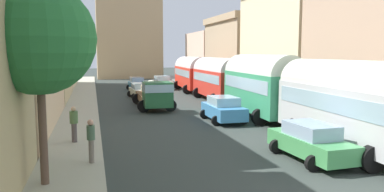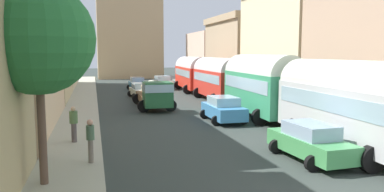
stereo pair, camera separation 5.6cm
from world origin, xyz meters
name	(u,v)px [view 1 (the left image)]	position (x,y,z in m)	size (l,w,h in m)	color
ground_plane	(163,99)	(0.00, 27.00, 0.00)	(154.00, 154.00, 0.00)	#333C38
sidewalk_left	(83,101)	(-7.25, 27.00, 0.07)	(2.50, 70.00, 0.14)	#ABAB97
sidewalk_right	(234,96)	(7.25, 27.00, 0.07)	(2.50, 70.00, 0.14)	gray
building_left_1	(11,36)	(-10.66, 15.72, 5.27)	(4.76, 14.58, 10.46)	beige
building_left_2	(42,56)	(-10.79, 29.46, 4.09)	(5.05, 11.70, 8.12)	#CEBF8B
building_left_3	(50,38)	(-11.36, 42.51, 6.17)	(6.30, 13.60, 12.28)	beige
building_right_1	(378,28)	(11.03, 12.42, 5.87)	(5.06, 9.34, 11.75)	tan
building_right_2	(292,42)	(11.21, 23.14, 5.35)	(5.96, 11.30, 10.62)	beige
building_right_3	(239,52)	(11.17, 35.40, 4.43)	(5.88, 11.61, 8.79)	tan
building_right_4	(212,57)	(11.41, 46.87, 3.72)	(5.82, 10.47, 7.44)	beige
distant_church	(129,31)	(0.00, 58.77, 8.26)	(10.99, 7.24, 23.03)	tan
parked_bus_0	(351,101)	(4.60, 6.50, 2.23)	(3.46, 9.30, 4.02)	silver
parked_bus_1	(261,83)	(4.60, 15.50, 2.33)	(3.55, 8.45, 4.23)	#379767
parked_bus_2	(217,77)	(4.60, 24.50, 2.17)	(3.25, 8.55, 3.93)	red
parked_bus_3	(192,72)	(4.60, 33.50, 2.17)	(3.49, 9.32, 3.92)	red
cargo_truck_0	(154,94)	(-1.77, 21.08, 1.18)	(3.00, 7.48, 2.25)	#255E36
car_0	(140,90)	(-1.91, 28.61, 0.74)	(2.33, 4.09, 1.46)	beige
car_1	(137,84)	(-1.38, 35.93, 0.78)	(2.25, 3.95, 1.57)	#3A95CE
car_2	(311,142)	(2.13, 5.69, 0.76)	(2.31, 4.25, 1.52)	#489D58
car_3	(223,109)	(1.65, 14.73, 0.80)	(2.38, 4.08, 1.59)	#4089C5
car_4	(162,82)	(1.78, 36.87, 0.81)	(2.45, 4.37, 1.61)	beige
pedestrian_0	(74,123)	(-7.24, 10.79, 1.05)	(0.54, 0.54, 1.84)	#574D4E
pedestrian_1	(91,139)	(-6.45, 7.12, 1.07)	(0.38, 0.38, 1.83)	slate
roadside_tree_0	(38,39)	(-7.90, 5.12, 4.76)	(3.52, 3.52, 6.54)	brown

